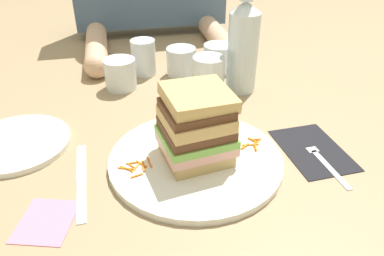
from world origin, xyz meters
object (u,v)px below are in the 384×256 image
(main_plate, at_px, (196,159))
(empty_tumbler_1, at_px, (120,74))
(napkin_dark, at_px, (313,150))
(side_plate, at_px, (16,143))
(napkin_pink, at_px, (46,221))
(water_bottle, at_px, (243,46))
(empty_tumbler_2, at_px, (144,57))
(juice_glass, at_px, (208,79))
(empty_tumbler_3, at_px, (218,58))
(fork, at_px, (320,156))
(empty_tumbler_0, at_px, (181,62))
(sandwich, at_px, (196,127))
(knife, at_px, (81,182))

(main_plate, xyz_separation_m, empty_tumbler_1, (-0.11, 0.32, 0.03))
(napkin_dark, bearing_deg, empty_tumbler_1, 134.10)
(side_plate, xyz_separation_m, napkin_pink, (0.07, -0.21, -0.00))
(water_bottle, relative_size, empty_tumbler_2, 2.74)
(napkin_dark, bearing_deg, juice_glass, 117.61)
(juice_glass, xyz_separation_m, empty_tumbler_3, (0.06, 0.13, -0.00))
(fork, bearing_deg, juice_glass, 115.89)
(empty_tumbler_0, height_order, napkin_pink, empty_tumbler_0)
(sandwich, bearing_deg, knife, -175.74)
(knife, distance_m, juice_glass, 0.38)
(fork, distance_m, empty_tumbler_0, 0.44)
(empty_tumbler_3, bearing_deg, napkin_dark, -79.06)
(fork, height_order, napkin_pink, fork)
(main_plate, distance_m, napkin_pink, 0.26)
(empty_tumbler_1, bearing_deg, main_plate, -71.31)
(sandwich, height_order, empty_tumbler_3, sandwich)
(napkin_dark, height_order, empty_tumbler_0, empty_tumbler_0)
(knife, relative_size, juice_glass, 2.14)
(water_bottle, bearing_deg, napkin_dark, -79.34)
(fork, relative_size, knife, 0.83)
(water_bottle, height_order, empty_tumbler_0, water_bottle)
(fork, distance_m, water_bottle, 0.31)
(juice_glass, height_order, side_plate, juice_glass)
(knife, bearing_deg, empty_tumbler_3, 48.93)
(knife, bearing_deg, empty_tumbler_1, 76.08)
(empty_tumbler_2, distance_m, empty_tumbler_3, 0.19)
(sandwich, bearing_deg, main_plate, -128.06)
(fork, xyz_separation_m, empty_tumbler_3, (-0.08, 0.41, 0.03))
(empty_tumbler_0, relative_size, empty_tumbler_1, 0.99)
(sandwich, bearing_deg, napkin_dark, -3.69)
(empty_tumbler_3, bearing_deg, knife, -131.07)
(napkin_dark, relative_size, juice_glass, 1.67)
(empty_tumbler_2, bearing_deg, empty_tumbler_1, -131.25)
(sandwich, xyz_separation_m, empty_tumbler_1, (-0.11, 0.32, -0.04))
(sandwich, bearing_deg, empty_tumbler_2, 96.84)
(knife, height_order, empty_tumbler_1, empty_tumbler_1)
(fork, height_order, empty_tumbler_0, empty_tumbler_0)
(main_plate, bearing_deg, knife, -176.02)
(sandwich, height_order, empty_tumbler_2, sandwich)
(empty_tumbler_3, bearing_deg, side_plate, -150.96)
(knife, relative_size, empty_tumbler_2, 2.25)
(empty_tumbler_1, relative_size, empty_tumbler_2, 0.84)
(empty_tumbler_3, bearing_deg, fork, -79.48)
(side_plate, bearing_deg, sandwich, -20.51)
(fork, bearing_deg, empty_tumbler_0, 113.14)
(empty_tumbler_1, distance_m, empty_tumbler_2, 0.10)
(empty_tumbler_2, bearing_deg, fork, -58.45)
(sandwich, relative_size, water_bottle, 0.53)
(water_bottle, xyz_separation_m, napkin_pink, (-0.41, -0.35, -0.11))
(water_bottle, bearing_deg, sandwich, -122.82)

